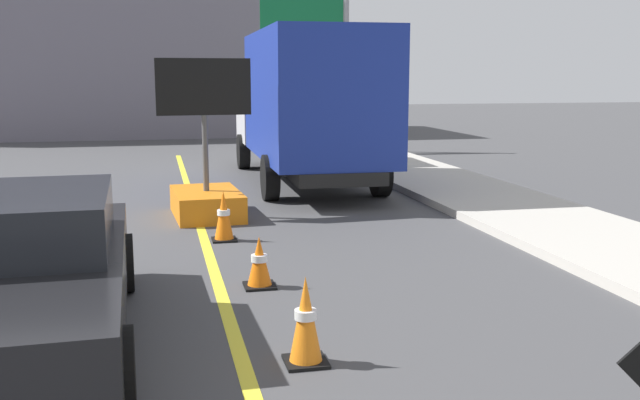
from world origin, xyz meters
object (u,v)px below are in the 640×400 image
object	(u,v)px
arrow_board_trailer	(206,189)
traffic_cone_far_lane	(259,262)
pickup_car	(12,272)
highway_guide_sign	(322,43)
box_truck	(306,103)
traffic_cone_curbside	(224,216)
traffic_cone_mid_lane	(306,321)

from	to	relation	value
arrow_board_trailer	traffic_cone_far_lane	xyz separation A→B (m)	(0.29, -4.42, -0.19)
pickup_car	traffic_cone_far_lane	distance (m)	2.79
pickup_car	highway_guide_sign	size ratio (longest dim) A/B	0.96
box_truck	highway_guide_sign	world-z (taller)	highway_guide_sign
highway_guide_sign	arrow_board_trailer	bearing A→B (deg)	-113.38
highway_guide_sign	traffic_cone_far_lane	distance (m)	15.38
highway_guide_sign	traffic_cone_far_lane	size ratio (longest dim) A/B	8.35
traffic_cone_curbside	pickup_car	bearing A→B (deg)	-120.01
highway_guide_sign	traffic_cone_mid_lane	bearing A→B (deg)	-103.39
highway_guide_sign	traffic_cone_curbside	distance (m)	13.11
traffic_cone_far_lane	highway_guide_sign	bearing A→B (deg)	74.33
pickup_car	highway_guide_sign	xyz separation A→B (m)	(6.47, 15.87, 2.73)
traffic_cone_far_lane	box_truck	bearing A→B (deg)	74.45
traffic_cone_far_lane	traffic_cone_curbside	xyz separation A→B (m)	(-0.18, 2.48, 0.07)
pickup_car	traffic_cone_far_lane	world-z (taller)	pickup_car
box_truck	pickup_car	distance (m)	10.38
pickup_car	traffic_cone_far_lane	xyz separation A→B (m)	(2.40, 1.37, -0.40)
traffic_cone_far_lane	traffic_cone_curbside	distance (m)	2.49
highway_guide_sign	traffic_cone_mid_lane	size ratio (longest dim) A/B	6.55
highway_guide_sign	traffic_cone_curbside	bearing A→B (deg)	-109.45
box_truck	traffic_cone_mid_lane	size ratio (longest dim) A/B	10.26
pickup_car	highway_guide_sign	bearing A→B (deg)	67.83
traffic_cone_mid_lane	traffic_cone_far_lane	bearing A→B (deg)	91.58
arrow_board_trailer	box_truck	bearing A→B (deg)	54.32
arrow_board_trailer	traffic_cone_mid_lane	bearing A→B (deg)	-86.99
pickup_car	traffic_cone_curbside	distance (m)	4.46
highway_guide_sign	traffic_cone_far_lane	bearing A→B (deg)	-105.67
box_truck	traffic_cone_far_lane	size ratio (longest dim) A/B	13.09
arrow_board_trailer	pickup_car	size ratio (longest dim) A/B	0.56
box_truck	pickup_car	xyz separation A→B (m)	(-4.59, -9.25, -1.11)
pickup_car	box_truck	bearing A→B (deg)	63.59
highway_guide_sign	pickup_car	bearing A→B (deg)	-112.17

